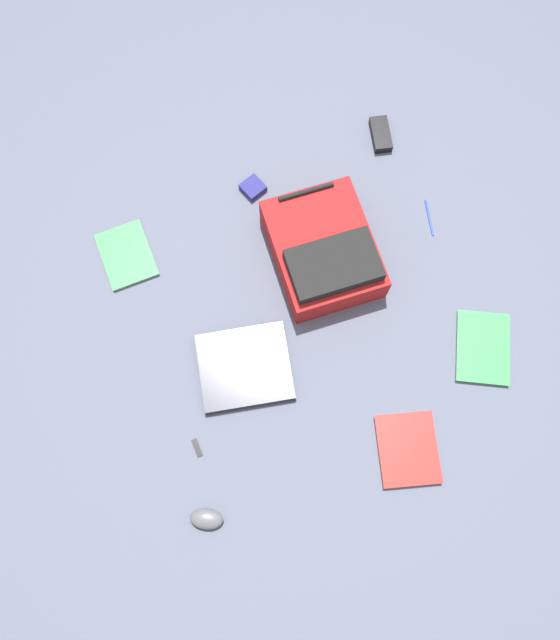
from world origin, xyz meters
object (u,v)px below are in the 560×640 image
Objects in this scene: pen_black at (429,217)px; earbud_pouch at (253,188)px; book_manual at (408,449)px; book_comic at (127,255)px; backpack at (324,251)px; laptop at (245,367)px; book_red at (483,348)px; usb_stick at (197,448)px; computer_mouse at (207,519)px; power_brick at (381,134)px.

earbud_pouch is (0.54, -0.35, 0.01)m from pen_black.
book_manual reaches higher than book_comic.
backpack is 1.26× the size of laptop.
book_comic is 1.27m from book_red.
backpack is at bearing 109.43° from earbud_pouch.
book_manual is at bearing 88.61° from backpack.
usb_stick is (0.52, 0.79, -0.01)m from earbud_pouch.
book_manual reaches higher than book_red.
backpack is 0.43m from pen_black.
laptop reaches higher than book_comic.
computer_mouse reaches higher than book_comic.
pen_black is at bearing 146.98° from earbud_pouch.
computer_mouse is at bearing 54.27° from laptop.
backpack is at bearing 42.64° from power_brick.
earbud_pouch reaches higher than book_comic.
book_comic is at bearing -23.83° from backpack.
earbud_pouch is at bearing -33.02° from pen_black.
power_brick reaches higher than earbud_pouch.
laptop is 5.96× the size of usb_stick.
backpack is 0.38m from earbud_pouch.
pen_black is at bearing -162.65° from laptop.
book_red is (-0.77, 0.25, -0.01)m from laptop.
power_brick is at bearing -141.91° from laptop.
book_manual is 0.92× the size of book_red.
pen_black is (-0.82, -0.26, -0.01)m from laptop.
backpack is 0.70m from book_comic.
book_manual is at bearing 130.30° from laptop.
power_brick is 2.33× the size of usb_stick.
computer_mouse reaches higher than book_manual.
book_red reaches higher than book_comic.
backpack is 0.96m from computer_mouse.
book_red is (-1.00, 0.79, 0.00)m from book_comic.
laptop is 1.57× the size of book_comic.
backpack reaches higher than power_brick.
computer_mouse reaches higher than book_red.
backpack is 1.61× the size of book_manual.
earbud_pouch is (-0.57, -1.01, -0.01)m from computer_mouse.
laptop is at bearing 65.53° from earbud_pouch.
backpack is 6.04× the size of earbud_pouch.
pen_black and usb_stick have the same top height.
power_brick is at bearing -18.06° from computer_mouse.
computer_mouse reaches higher than pen_black.
backpack reaches higher than pen_black.
book_manual is at bearing 58.32° from pen_black.
computer_mouse is 0.22m from usb_stick.
book_red is 1.01m from usb_stick.
usb_stick is at bearing 16.15° from computer_mouse.
backpack is at bearing -17.64° from computer_mouse.
earbud_pouch reaches higher than usb_stick.
earbud_pouch reaches higher than pen_black.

